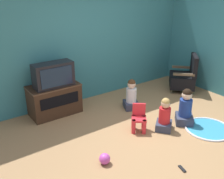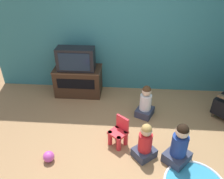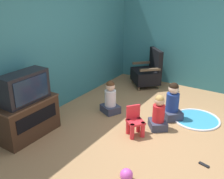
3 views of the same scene
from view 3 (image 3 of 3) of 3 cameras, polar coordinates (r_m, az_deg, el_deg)
The scene contains 13 objects.
ground_plane at distance 4.49m, azimuth 8.47°, elevation -9.83°, with size 30.00×30.00×0.00m, color #9E754C.
wall_back at distance 5.01m, azimuth -14.20°, elevation 10.59°, with size 5.67×0.12×2.83m.
wall_right at distance 6.29m, azimuth 23.07°, elevation 11.74°, with size 0.12×5.17×2.83m.
tv_cabinet at distance 4.54m, azimuth -18.17°, elevation -5.72°, with size 1.01×0.56×0.62m.
television at distance 4.29m, azimuth -18.51°, elevation 0.45°, with size 0.77×0.33×0.48m.
black_armchair at distance 6.48m, azimuth 7.73°, elevation 3.70°, with size 0.87×0.88×0.91m.
yellow_kid_chair at distance 4.38m, azimuth 5.02°, elevation -7.36°, with size 0.36×0.36×0.50m.
play_mat at distance 5.16m, azimuth 17.88°, elevation -6.17°, with size 0.86×0.86×0.04m.
child_watching_left at distance 5.07m, azimuth -0.37°, elevation -2.06°, with size 0.41×0.43×0.66m.
child_watching_center at distance 4.59m, azimuth 10.09°, elevation -5.31°, with size 0.42×0.42×0.63m.
child_watching_right at distance 4.97m, azimuth 13.01°, elevation -2.90°, with size 0.48×0.48×0.71m.
toy_ball at distance 3.52m, azimuth 3.16°, elevation -18.07°, with size 0.17×0.17×0.17m.
remote_control at distance 4.01m, azimuth 19.39°, elevation -15.20°, with size 0.08×0.16×0.02m.
Camera 3 is at (-3.53, -1.50, 2.35)m, focal length 42.00 mm.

